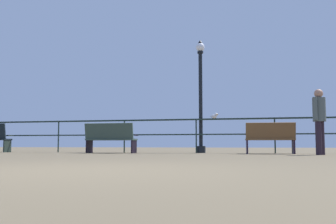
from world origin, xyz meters
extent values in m
plane|color=brown|center=(0.00, 0.00, 0.00)|extent=(60.00, 60.00, 0.00)
cube|color=black|center=(0.00, 8.44, 1.08)|extent=(24.50, 0.05, 0.05)
cube|color=black|center=(0.00, 8.44, 0.59)|extent=(24.50, 0.04, 0.04)
cylinder|color=black|center=(-4.90, 8.44, 0.54)|extent=(0.04, 0.04, 1.08)
cylinder|color=black|center=(-2.45, 8.44, 0.54)|extent=(0.04, 0.04, 1.08)
cylinder|color=black|center=(0.00, 8.44, 0.54)|extent=(0.04, 0.04, 1.08)
cylinder|color=black|center=(2.45, 8.44, 0.54)|extent=(0.04, 0.04, 1.08)
cube|color=black|center=(-6.56, 7.92, 0.22)|extent=(0.08, 0.45, 0.45)
cube|color=black|center=(-6.57, 8.11, 0.59)|extent=(0.07, 0.35, 0.04)
cube|color=#32443B|center=(-2.68, 7.85, 0.43)|extent=(1.63, 0.52, 0.05)
cube|color=#32443B|center=(-2.68, 7.62, 0.69)|extent=(1.62, 0.16, 0.52)
cube|color=black|center=(-1.91, 7.84, 0.22)|extent=(0.05, 0.45, 0.43)
cube|color=black|center=(-1.91, 8.04, 0.57)|extent=(0.04, 0.35, 0.04)
cube|color=black|center=(-3.45, 7.86, 0.22)|extent=(0.05, 0.45, 0.43)
cube|color=black|center=(-3.45, 8.06, 0.57)|extent=(0.04, 0.35, 0.04)
cube|color=brown|center=(2.28, 7.85, 0.42)|extent=(1.43, 0.53, 0.05)
cube|color=brown|center=(2.29, 7.66, 0.66)|extent=(1.41, 0.24, 0.48)
cube|color=black|center=(2.94, 7.90, 0.21)|extent=(0.07, 0.38, 0.42)
cube|color=black|center=(2.93, 8.06, 0.56)|extent=(0.06, 0.30, 0.04)
cube|color=black|center=(1.62, 7.80, 0.21)|extent=(0.07, 0.38, 0.42)
cube|color=black|center=(1.61, 7.96, 0.56)|extent=(0.06, 0.30, 0.04)
cylinder|color=black|center=(0.13, 8.60, 0.11)|extent=(0.30, 0.30, 0.22)
cylinder|color=black|center=(0.13, 8.60, 1.76)|extent=(0.12, 0.12, 3.07)
cylinder|color=black|center=(0.13, 8.60, 3.32)|extent=(0.20, 0.20, 0.06)
sphere|color=white|center=(0.13, 8.60, 3.50)|extent=(0.29, 0.29, 0.29)
cone|color=black|center=(0.13, 8.60, 3.69)|extent=(0.15, 0.15, 0.10)
cylinder|color=black|center=(3.56, 6.93, 0.44)|extent=(0.16, 0.16, 0.87)
cylinder|color=black|center=(3.47, 6.79, 0.44)|extent=(0.16, 0.16, 0.87)
cylinder|color=#4A5452|center=(3.51, 6.86, 1.19)|extent=(0.33, 0.33, 0.63)
cylinder|color=#4A5452|center=(3.63, 7.05, 1.20)|extent=(0.11, 0.11, 0.59)
cylinder|color=#4A5452|center=(3.39, 6.68, 1.20)|extent=(0.11, 0.11, 0.59)
sphere|color=#A9775F|center=(3.51, 6.86, 1.61)|extent=(0.23, 0.23, 0.23)
ellipsoid|color=silver|center=(0.58, 8.44, 1.17)|extent=(0.26, 0.25, 0.12)
ellipsoid|color=#94929B|center=(0.58, 8.44, 1.19)|extent=(0.22, 0.21, 0.04)
sphere|color=silver|center=(0.66, 8.37, 1.22)|extent=(0.10, 0.10, 0.10)
cone|color=gold|center=(0.71, 8.32, 1.22)|extent=(0.06, 0.06, 0.04)
cube|color=#94929B|center=(0.49, 8.53, 1.17)|extent=(0.10, 0.10, 0.02)
camera|label=1|loc=(1.90, -3.72, 0.27)|focal=40.65mm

